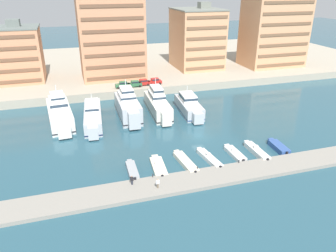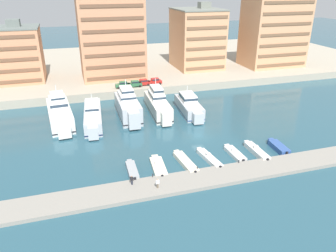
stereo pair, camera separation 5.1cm
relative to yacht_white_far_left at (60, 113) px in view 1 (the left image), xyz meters
The scene contains 28 objects.
ground_plane 32.08m from the yacht_white_far_left, 30.97° to the right, with size 400.00×400.00×0.00m, color #285160.
quay_promenade 54.91m from the yacht_white_far_left, 60.02° to the left, with size 180.00×70.00×2.25m, color #ADA38E.
pier_dock 42.02m from the yacht_white_far_left, 49.19° to the right, with size 120.00×5.38×0.63m, color gray.
yacht_white_far_left is the anchor object (origin of this frame).
yacht_silver_left 7.55m from the yacht_white_far_left, 18.30° to the right, with size 5.14×19.53×6.18m.
yacht_silver_mid_left 15.52m from the yacht_white_far_left, ahead, with size 4.77×16.52×8.77m.
yacht_ivory_center_left 22.91m from the yacht_white_far_left, ahead, with size 4.70×18.12×8.13m.
yacht_silver_center 30.39m from the yacht_white_far_left, ahead, with size 5.17×15.90×6.30m.
motorboat_grey_far_left 28.69m from the yacht_white_far_left, 66.56° to the right, with size 1.73×6.29×1.08m.
motorboat_cream_left 30.62m from the yacht_white_far_left, 58.34° to the right, with size 2.67×7.52×1.21m.
motorboat_cream_mid_left 33.48m from the yacht_white_far_left, 51.09° to the right, with size 2.42×8.45×0.86m.
motorboat_white_center_left 36.49m from the yacht_white_far_left, 45.41° to the right, with size 2.36×7.93×1.25m.
motorboat_white_center 40.18m from the yacht_white_far_left, 39.68° to the right, with size 1.90×6.78×1.12m.
motorboat_white_center_right 43.83m from the yacht_white_far_left, 36.75° to the right, with size 1.64×7.90×1.47m.
motorboat_blue_mid_right 47.76m from the yacht_white_far_left, 32.96° to the right, with size 2.25×6.28×1.01m.
car_green_far_left 23.01m from the yacht_white_far_left, 41.83° to the left, with size 4.12×1.95×1.80m.
car_green_left 25.47m from the yacht_white_far_left, 36.52° to the left, with size 4.16×2.05×1.80m.
car_red_mid_left 27.99m from the yacht_white_far_left, 34.47° to the left, with size 4.21×2.16×1.80m.
car_red_center_left 30.94m from the yacht_white_far_left, 30.95° to the left, with size 4.21×2.15×1.80m.
apartment_block_far_left 35.03m from the yacht_white_far_left, 112.76° to the left, with size 18.89×13.34×17.75m.
apartment_block_left 34.75m from the yacht_white_far_left, 59.38° to the left, with size 19.09×13.66×28.79m.
apartment_block_mid_left 57.07m from the yacht_white_far_left, 35.29° to the left, with size 15.06×16.99×21.35m.
apartment_block_center_left 77.98m from the yacht_white_far_left, 20.61° to the left, with size 20.49×13.57×25.54m.
pedestrian_near_edge 35.52m from the yacht_white_far_left, 66.53° to the right, with size 0.63×0.30×1.64m.
pedestrian_mid_deck 32.30m from the yacht_white_far_left, 70.94° to the right, with size 0.52×0.43×1.61m.
bollard_west 32.61m from the yacht_white_far_left, 64.20° to the right, with size 0.20×0.20×0.61m.
bollard_west_mid 36.66m from the yacht_white_far_left, 53.19° to the right, with size 0.20×0.20×0.61m.
bollard_east_mid 41.78m from the yacht_white_far_left, 44.61° to the right, with size 0.20×0.20×0.61m.
Camera 1 is at (-24.09, -56.81, 29.62)m, focal length 35.00 mm.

